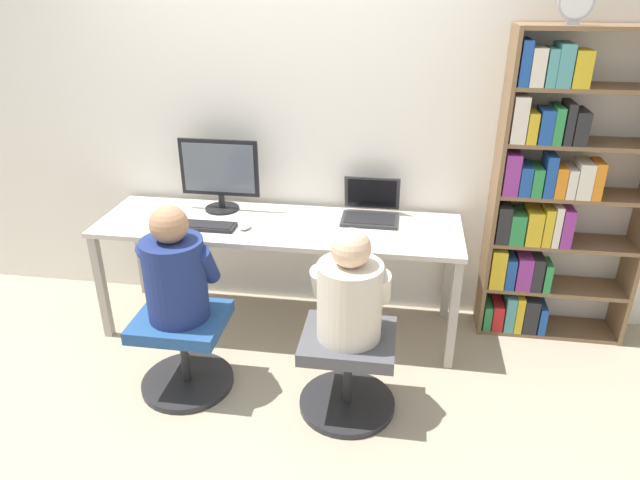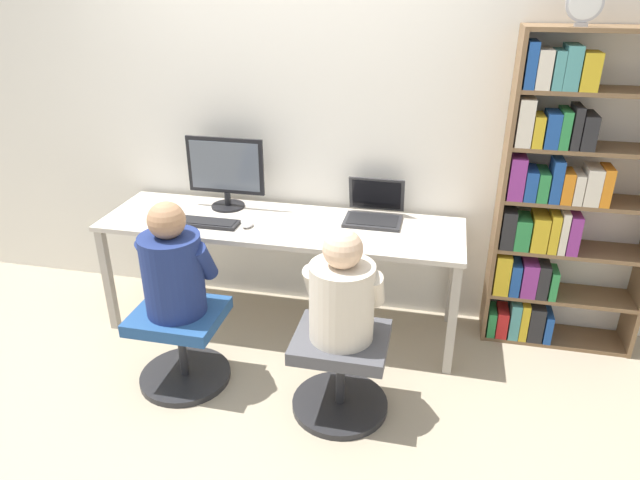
{
  "view_description": "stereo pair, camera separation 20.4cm",
  "coord_description": "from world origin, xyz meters",
  "px_view_note": "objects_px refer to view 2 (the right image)",
  "views": [
    {
      "loc": [
        0.74,
        -2.82,
        2.13
      ],
      "look_at": [
        0.29,
        0.14,
        0.73
      ],
      "focal_mm": 32.0,
      "sensor_mm": 36.0,
      "label": 1
    },
    {
      "loc": [
        0.94,
        -2.78,
        2.13
      ],
      "look_at": [
        0.29,
        0.14,
        0.73
      ],
      "focal_mm": 32.0,
      "sensor_mm": 36.0,
      "label": 2
    }
  ],
  "objects_px": {
    "person_at_monitor": "(173,267)",
    "desk_clock": "(585,4)",
    "office_chair_left": "(181,341)",
    "person_at_laptop": "(342,294)",
    "laptop": "(374,212)",
    "keyboard": "(206,223)",
    "desktop_monitor": "(226,172)",
    "bookshelf": "(556,203)",
    "office_chair_right": "(340,368)"
  },
  "relations": [
    {
      "from": "desktop_monitor",
      "to": "person_at_monitor",
      "type": "bearing_deg",
      "value": -89.32
    },
    {
      "from": "bookshelf",
      "to": "person_at_laptop",
      "type": "bearing_deg",
      "value": -139.98
    },
    {
      "from": "office_chair_left",
      "to": "desk_clock",
      "type": "relative_size",
      "value": 2.6
    },
    {
      "from": "office_chair_right",
      "to": "person_at_laptop",
      "type": "height_order",
      "value": "person_at_laptop"
    },
    {
      "from": "desktop_monitor",
      "to": "desk_clock",
      "type": "xyz_separation_m",
      "value": [
        1.96,
        -0.03,
        1.02
      ]
    },
    {
      "from": "person_at_monitor",
      "to": "desktop_monitor",
      "type": "bearing_deg",
      "value": 90.68
    },
    {
      "from": "laptop",
      "to": "office_chair_right",
      "type": "xyz_separation_m",
      "value": [
        -0.04,
        -0.89,
        -0.53
      ]
    },
    {
      "from": "laptop",
      "to": "office_chair_left",
      "type": "relative_size",
      "value": 0.68
    },
    {
      "from": "person_at_monitor",
      "to": "laptop",
      "type": "bearing_deg",
      "value": 41.32
    },
    {
      "from": "person_at_monitor",
      "to": "desk_clock",
      "type": "height_order",
      "value": "desk_clock"
    },
    {
      "from": "office_chair_left",
      "to": "person_at_laptop",
      "type": "relative_size",
      "value": 0.87
    },
    {
      "from": "office_chair_left",
      "to": "office_chair_right",
      "type": "bearing_deg",
      "value": -2.58
    },
    {
      "from": "laptop",
      "to": "person_at_monitor",
      "type": "bearing_deg",
      "value": -138.68
    },
    {
      "from": "office_chair_right",
      "to": "person_at_laptop",
      "type": "bearing_deg",
      "value": 90.0
    },
    {
      "from": "laptop",
      "to": "office_chair_left",
      "type": "distance_m",
      "value": 1.38
    },
    {
      "from": "person_at_monitor",
      "to": "person_at_laptop",
      "type": "distance_m",
      "value": 0.92
    },
    {
      "from": "desktop_monitor",
      "to": "desk_clock",
      "type": "distance_m",
      "value": 2.21
    },
    {
      "from": "office_chair_right",
      "to": "bookshelf",
      "type": "height_order",
      "value": "bookshelf"
    },
    {
      "from": "office_chair_right",
      "to": "desk_clock",
      "type": "bearing_deg",
      "value": 39.63
    },
    {
      "from": "office_chair_left",
      "to": "person_at_monitor",
      "type": "bearing_deg",
      "value": 90.0
    },
    {
      "from": "laptop",
      "to": "person_at_laptop",
      "type": "xyz_separation_m",
      "value": [
        -0.04,
        -0.88,
        -0.08
      ]
    },
    {
      "from": "desk_clock",
      "to": "person_at_laptop",
      "type": "bearing_deg",
      "value": -140.5
    },
    {
      "from": "laptop",
      "to": "desk_clock",
      "type": "xyz_separation_m",
      "value": [
        1.0,
        -0.03,
        1.21
      ]
    },
    {
      "from": "keyboard",
      "to": "desk_clock",
      "type": "xyz_separation_m",
      "value": [
        1.99,
        0.27,
        1.25
      ]
    },
    {
      "from": "desktop_monitor",
      "to": "office_chair_right",
      "type": "bearing_deg",
      "value": -43.8
    },
    {
      "from": "office_chair_right",
      "to": "person_at_laptop",
      "type": "relative_size",
      "value": 0.87
    },
    {
      "from": "desktop_monitor",
      "to": "keyboard",
      "type": "relative_size",
      "value": 1.28
    },
    {
      "from": "bookshelf",
      "to": "desk_clock",
      "type": "distance_m",
      "value": 1.07
    },
    {
      "from": "office_chair_right",
      "to": "desk_clock",
      "type": "height_order",
      "value": "desk_clock"
    },
    {
      "from": "desktop_monitor",
      "to": "person_at_monitor",
      "type": "height_order",
      "value": "desktop_monitor"
    },
    {
      "from": "desk_clock",
      "to": "laptop",
      "type": "bearing_deg",
      "value": 178.38
    },
    {
      "from": "office_chair_left",
      "to": "person_at_laptop",
      "type": "distance_m",
      "value": 1.02
    },
    {
      "from": "desk_clock",
      "to": "office_chair_left",
      "type": "bearing_deg",
      "value": -157.34
    },
    {
      "from": "laptop",
      "to": "person_at_monitor",
      "type": "relative_size",
      "value": 0.55
    },
    {
      "from": "office_chair_right",
      "to": "person_at_laptop",
      "type": "distance_m",
      "value": 0.45
    },
    {
      "from": "person_at_monitor",
      "to": "person_at_laptop",
      "type": "relative_size",
      "value": 1.08
    },
    {
      "from": "office_chair_left",
      "to": "person_at_monitor",
      "type": "xyz_separation_m",
      "value": [
        0.0,
        0.0,
        0.47
      ]
    },
    {
      "from": "keyboard",
      "to": "person_at_laptop",
      "type": "height_order",
      "value": "person_at_laptop"
    },
    {
      "from": "desktop_monitor",
      "to": "keyboard",
      "type": "distance_m",
      "value": 0.38
    },
    {
      "from": "person_at_monitor",
      "to": "person_at_laptop",
      "type": "xyz_separation_m",
      "value": [
        0.92,
        -0.04,
        -0.02
      ]
    },
    {
      "from": "person_at_monitor",
      "to": "bookshelf",
      "type": "relative_size",
      "value": 0.34
    },
    {
      "from": "bookshelf",
      "to": "person_at_monitor",
      "type": "bearing_deg",
      "value": -156.54
    },
    {
      "from": "laptop",
      "to": "bookshelf",
      "type": "distance_m",
      "value": 1.06
    },
    {
      "from": "desktop_monitor",
      "to": "person_at_monitor",
      "type": "xyz_separation_m",
      "value": [
        0.01,
        -0.84,
        -0.25
      ]
    },
    {
      "from": "office_chair_right",
      "to": "desk_clock",
      "type": "xyz_separation_m",
      "value": [
        1.03,
        0.86,
        1.74
      ]
    },
    {
      "from": "keyboard",
      "to": "desk_clock",
      "type": "distance_m",
      "value": 2.36
    },
    {
      "from": "laptop",
      "to": "desktop_monitor",
      "type": "bearing_deg",
      "value": 179.69
    },
    {
      "from": "office_chair_left",
      "to": "person_at_monitor",
      "type": "relative_size",
      "value": 0.81
    },
    {
      "from": "keyboard",
      "to": "bookshelf",
      "type": "distance_m",
      "value": 2.07
    },
    {
      "from": "office_chair_left",
      "to": "laptop",
      "type": "bearing_deg",
      "value": 41.47
    }
  ]
}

